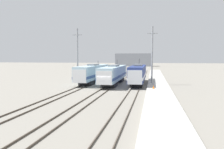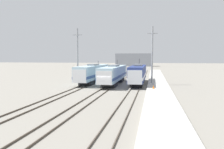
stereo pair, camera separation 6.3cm
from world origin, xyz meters
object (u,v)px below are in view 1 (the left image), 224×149
at_px(locomotive_far_left, 93,73).
at_px(locomotive_far_right, 138,74).
at_px(catenary_tower_right, 152,55).
at_px(locomotive_center, 113,74).
at_px(catenary_tower_left, 77,55).
at_px(traffic_cone, 154,87).

height_order(locomotive_far_left, locomotive_far_right, locomotive_far_right).
bearing_deg(locomotive_far_left, catenary_tower_right, -8.54).
bearing_deg(locomotive_center, catenary_tower_left, 178.14).
xyz_separation_m(locomotive_center, catenary_tower_left, (-7.97, 0.26, 3.99)).
distance_m(locomotive_far_right, catenary_tower_right, 4.87).
xyz_separation_m(locomotive_far_right, catenary_tower_left, (-13.05, -0.25, 3.93)).
relative_size(catenary_tower_left, traffic_cone, 20.77).
relative_size(locomotive_far_left, traffic_cone, 34.22).
bearing_deg(locomotive_far_left, locomotive_center, -23.54).
bearing_deg(traffic_cone, catenary_tower_left, 152.41).
bearing_deg(locomotive_far_left, catenary_tower_left, -145.95).
bearing_deg(locomotive_far_right, traffic_cone, -69.91).
distance_m(locomotive_far_left, locomotive_far_right, 10.30).
bearing_deg(locomotive_center, traffic_cone, -44.85).
height_order(locomotive_center, catenary_tower_right, catenary_tower_right).
bearing_deg(traffic_cone, catenary_tower_right, 92.24).
xyz_separation_m(locomotive_far_right, catenary_tower_right, (2.87, -0.25, 3.93)).
height_order(locomotive_center, traffic_cone, locomotive_center).
bearing_deg(catenary_tower_left, locomotive_far_right, 1.10).
xyz_separation_m(locomotive_far_left, traffic_cone, (13.36, -10.45, -1.47)).
relative_size(locomotive_far_left, locomotive_far_right, 1.14).
relative_size(locomotive_center, locomotive_far_right, 1.13).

